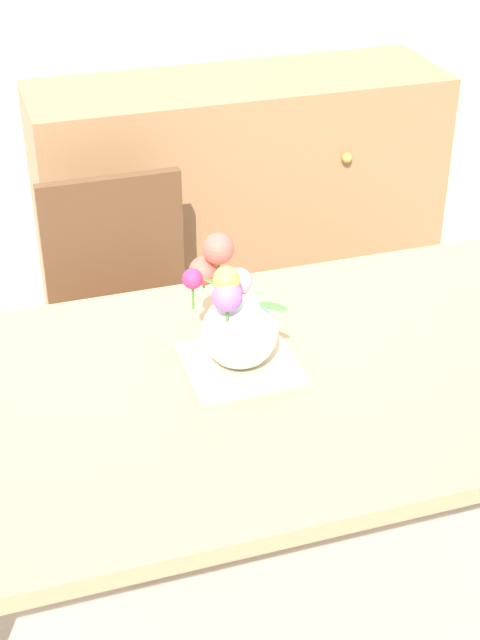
# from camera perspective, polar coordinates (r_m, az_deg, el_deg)

# --- Properties ---
(ground_plane) EXTENTS (12.00, 12.00, 0.00)m
(ground_plane) POSITION_cam_1_polar(r_m,az_deg,el_deg) (2.56, 0.12, -18.03)
(ground_plane) COLOR #B7AD99
(dining_table) EXTENTS (1.85, 0.90, 0.78)m
(dining_table) POSITION_cam_1_polar(r_m,az_deg,el_deg) (2.08, 0.14, -5.78)
(dining_table) COLOR tan
(dining_table) RESTS_ON ground_plane
(chair_far) EXTENTS (0.42, 0.42, 0.90)m
(chair_far) POSITION_cam_1_polar(r_m,az_deg,el_deg) (2.79, -7.03, 0.61)
(chair_far) COLOR brown
(chair_far) RESTS_ON ground_plane
(dresser) EXTENTS (1.40, 0.47, 1.00)m
(dresser) POSITION_cam_1_polar(r_m,az_deg,el_deg) (3.37, -0.07, 6.28)
(dresser) COLOR #9E7047
(dresser) RESTS_ON ground_plane
(placemat) EXTENTS (0.25, 0.25, 0.01)m
(placemat) POSITION_cam_1_polar(r_m,az_deg,el_deg) (2.08, -0.00, -2.72)
(placemat) COLOR #CCB789
(placemat) RESTS_ON dining_table
(flower_vase) EXTENTS (0.20, 0.24, 0.28)m
(flower_vase) POSITION_cam_1_polar(r_m,az_deg,el_deg) (2.02, -0.28, 0.10)
(flower_vase) COLOR silver
(flower_vase) RESTS_ON placemat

